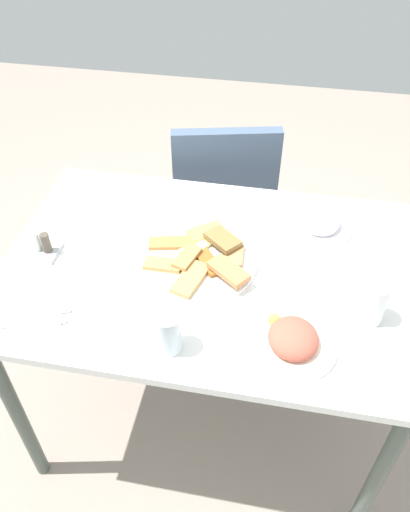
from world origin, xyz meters
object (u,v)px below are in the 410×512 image
Objects in this scene: pide_platter at (200,258)px; salad_plate_rice at (320,222)px; dining_table at (209,286)px; condiment_caddy at (42,247)px; salad_plate_greens at (293,340)px; dining_chair at (222,202)px; drinking_glass at (168,332)px; soda_can at (374,302)px; paper_napkin at (36,319)px; spoon at (39,313)px; fork at (33,324)px.

salad_plate_rice is (0.34, 0.22, 0.01)m from pide_platter.
dining_table is 13.22× the size of condiment_caddy.
salad_plate_greens is (0.28, -0.25, 0.01)m from pide_platter.
dining_chair is 9.91× the size of condiment_caddy.
dining_table is 0.34m from drinking_glass.
soda_can reaches higher than pide_platter.
salad_plate_greens is 0.65m from paper_napkin.
drinking_glass is 0.36m from spoon.
spoon is (-0.37, -0.27, -0.01)m from pide_platter.
salad_plate_rice is 0.37m from soda_can.
dining_chair is 0.88m from condiment_caddy.
dining_chair is 4.43× the size of salad_plate_rice.
salad_plate_greens is at bearing -15.40° from condiment_caddy.
spoon is (0.00, 0.04, 0.00)m from fork.
salad_plate_greens reaches higher than spoon.
soda_can is 0.73× the size of fork.
dining_chair is at bearing 70.52° from paper_napkin.
salad_plate_greens is 0.65m from spoon.
dining_table is 10.33× the size of drinking_glass.
salad_plate_rice reaches higher than dining_table.
paper_napkin is (-0.71, -0.51, -0.02)m from salad_plate_rice.
condiment_caddy is at bearing 91.56° from fork.
paper_napkin is at bearing -109.48° from dining_chair.
paper_napkin is 0.77× the size of fork.
pide_platter is at bearing -147.03° from salad_plate_rice.
condiment_caddy is (-0.49, -0.04, 0.11)m from dining_table.
pide_platter is (-0.03, 0.01, 0.10)m from dining_table.
condiment_caddy is (-0.09, 0.24, 0.02)m from paper_napkin.
drinking_glass reaches higher than pide_platter.
drinking_glass is 1.28× the size of condiment_caddy.
paper_napkin is (-0.37, -0.29, -0.01)m from pide_platter.
salad_plate_greens is 0.23m from soda_can.
fork is at bearing -71.84° from condiment_caddy.
paper_napkin is at bearing -176.48° from salad_plate_greens.
paper_napkin is (-0.34, -0.95, 0.28)m from dining_chair.
soda_can reaches higher than fork.
salad_plate_rice is at bearing 32.97° from pide_platter.
dining_table is 0.51m from fork.
spoon reaches higher than paper_napkin.
drinking_glass reaches higher than salad_plate_greens.
paper_napkin is at bearing -144.94° from dining_table.
condiment_caddy reaches higher than dining_table.
drinking_glass is at bearing -159.34° from soda_can.
spoon is (-0.84, -0.14, -0.06)m from soda_can.
spoon is at bearing -145.30° from salad_plate_rice.
fork is (-0.65, -0.06, -0.01)m from salad_plate_greens.
drinking_glass reaches higher than condiment_caddy.
drinking_glass is at bearing -16.96° from fork.
salad_plate_rice is 1.23× the size of spoon.
fork reaches higher than dining_table.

